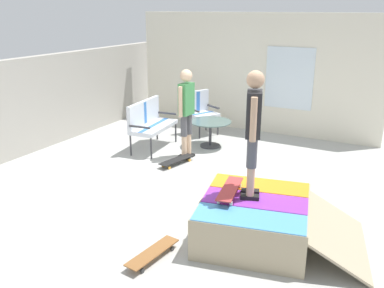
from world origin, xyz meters
TOP-DOWN VIEW (x-y plane):
  - ground_plane at (0.00, 0.00)m, footprint 12.00×12.00m
  - back_wall_cinderblock at (0.00, 4.00)m, footprint 9.00×0.20m
  - house_facade at (3.80, 0.49)m, footprint 0.23×6.00m
  - skate_ramp at (-1.05, -1.37)m, footprint 1.86×2.34m
  - patio_bench at (1.38, 1.92)m, footprint 1.30×0.67m
  - patio_chair_near_house at (2.86, 1.45)m, footprint 0.80×0.77m
  - patio_table at (2.07, 0.80)m, footprint 0.90×0.90m
  - person_watching at (1.24, 0.93)m, footprint 0.48×0.26m
  - person_skater at (-0.98, -1.24)m, footprint 0.46×0.32m
  - skateboard_by_bench at (0.79, 0.90)m, footprint 0.82×0.39m
  - skateboard_spare at (-2.09, -0.44)m, footprint 0.82×0.30m
  - skateboard_on_ramp at (-1.09, -1.00)m, footprint 0.82×0.34m

SIDE VIEW (x-z plane):
  - ground_plane at x=0.00m, z-range -0.10..0.00m
  - skateboard_by_bench at x=0.79m, z-range 0.03..0.14m
  - skateboard_spare at x=-2.09m, z-range 0.03..0.14m
  - skate_ramp at x=-1.05m, z-range 0.00..0.55m
  - patio_table at x=2.07m, z-range 0.12..0.69m
  - patio_chair_near_house at x=2.86m, z-range 0.10..1.12m
  - patio_bench at x=1.38m, z-range 0.11..1.13m
  - skateboard_on_ramp at x=-1.09m, z-range 0.59..0.69m
  - back_wall_cinderblock at x=0.00m, z-range 0.00..1.94m
  - person_watching at x=1.24m, z-range 0.16..1.93m
  - house_facade at x=3.80m, z-range 0.00..2.79m
  - person_skater at x=-0.98m, z-range 0.68..2.31m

